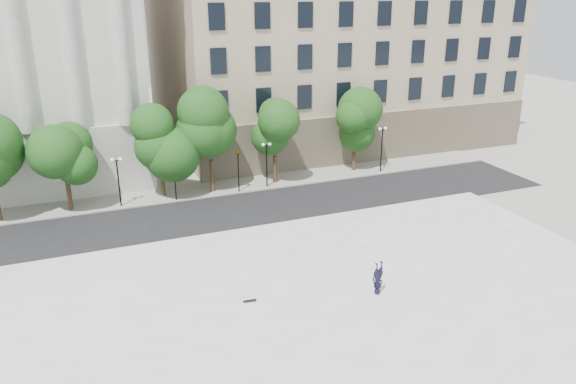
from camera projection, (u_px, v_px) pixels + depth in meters
name	position (u px, v px, depth m)	size (l,w,h in m)	color
ground	(290.00, 351.00, 27.15)	(160.00, 160.00, 0.00)	#ADAAA4
plaza	(269.00, 316.00, 29.69)	(44.00, 22.00, 0.45)	white
street	(201.00, 218.00, 42.83)	(60.00, 8.00, 0.02)	black
far_sidewalk	(184.00, 192.00, 48.04)	(60.00, 4.00, 0.12)	#ABA89E
building_east	(324.00, 38.00, 64.25)	(36.00, 26.15, 23.00)	tan
traffic_light_west	(173.00, 159.00, 44.96)	(0.78, 1.67, 4.16)	black
traffic_light_east	(238.00, 152.00, 46.86)	(0.42, 1.65, 4.16)	black
person_lying	(377.00, 289.00, 31.31)	(0.70, 0.46, 1.93)	black
skateboard	(250.00, 301.00, 30.59)	(0.71, 0.18, 0.07)	black
street_trees	(117.00, 147.00, 44.01)	(41.40, 5.22, 7.45)	#382619
lamp_posts	(191.00, 164.00, 45.99)	(37.59, 0.28, 4.43)	black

